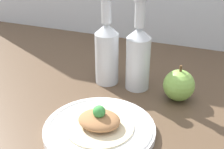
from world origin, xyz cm
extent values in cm
cube|color=brown|center=(0.00, 0.00, -2.00)|extent=(180.00, 110.00, 4.00)
cylinder|color=white|center=(6.31, -9.16, 0.92)|extent=(26.05, 26.05, 1.84)
torus|color=white|center=(6.31, -9.16, 1.56)|extent=(25.25, 25.25, 1.29)
cylinder|color=beige|center=(6.31, -9.16, 2.04)|extent=(16.13, 16.13, 0.40)
ellipsoid|color=#9E6B42|center=(6.31, -9.16, 3.71)|extent=(9.83, 8.36, 2.94)
sphere|color=green|center=(6.31, -9.16, 6.06)|extent=(2.92, 2.92, 2.92)
cylinder|color=silver|center=(-1.45, 14.83, 7.72)|extent=(6.90, 6.90, 15.43)
cone|color=silver|center=(-1.45, 14.83, 16.98)|extent=(6.90, 6.90, 3.10)
cylinder|color=silver|center=(-1.45, 14.83, 22.07)|extent=(2.76, 2.76, 7.07)
cylinder|color=silver|center=(8.08, 14.83, 7.72)|extent=(6.90, 6.90, 15.43)
cone|color=silver|center=(8.08, 14.83, 16.98)|extent=(6.90, 6.90, 3.10)
cylinder|color=silver|center=(8.08, 14.83, 22.07)|extent=(2.76, 2.76, 7.07)
sphere|color=#84B74C|center=(20.49, 12.57, 4.31)|extent=(8.61, 8.61, 8.61)
cylinder|color=brown|center=(20.49, 12.57, 9.29)|extent=(0.69, 0.69, 1.94)
camera|label=1|loc=(30.00, -62.60, 45.71)|focal=50.00mm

